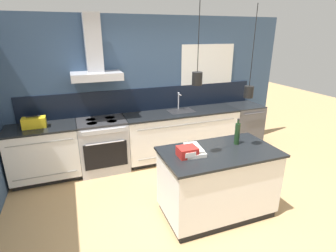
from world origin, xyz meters
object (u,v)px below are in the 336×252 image
at_px(book_stack, 193,150).
at_px(yellow_toolbox, 34,123).
at_px(bottle_on_island, 237,133).
at_px(red_supply_box, 187,152).
at_px(dishwasher, 243,126).
at_px(oven_range, 103,145).

height_order(book_stack, yellow_toolbox, yellow_toolbox).
height_order(bottle_on_island, red_supply_box, bottle_on_island).
bearing_deg(dishwasher, book_stack, -139.61).
relative_size(bottle_on_island, red_supply_box, 1.56).
xyz_separation_m(bottle_on_island, yellow_toolbox, (-2.57, 1.65, -0.07)).
xyz_separation_m(oven_range, yellow_toolbox, (-1.01, 0.00, 0.54)).
bearing_deg(oven_range, red_supply_box, -65.66).
xyz_separation_m(dishwasher, book_stack, (-1.99, -1.69, 0.49)).
bearing_deg(book_stack, red_supply_box, -148.28).
height_order(bottle_on_island, yellow_toolbox, bottle_on_island).
distance_m(book_stack, yellow_toolbox, 2.55).
relative_size(dishwasher, book_stack, 2.56).
height_order(dishwasher, yellow_toolbox, yellow_toolbox).
bearing_deg(red_supply_box, book_stack, 31.72).
height_order(dishwasher, red_supply_box, red_supply_box).
relative_size(dishwasher, yellow_toolbox, 2.68).
bearing_deg(red_supply_box, bottle_on_island, 8.10).
distance_m(oven_range, red_supply_box, 1.99).
xyz_separation_m(bottle_on_island, red_supply_box, (-0.76, -0.11, -0.09)).
bearing_deg(oven_range, yellow_toolbox, 179.75).
xyz_separation_m(bottle_on_island, book_stack, (-0.66, -0.04, -0.12)).
relative_size(dishwasher, red_supply_box, 4.05).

